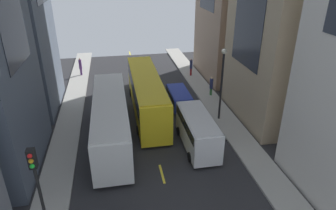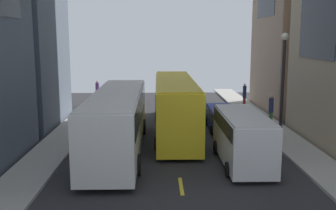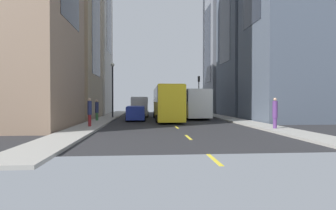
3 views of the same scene
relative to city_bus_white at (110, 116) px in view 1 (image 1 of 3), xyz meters
name	(u,v)px [view 1 (image 1 of 3)]	position (x,y,z in m)	size (l,w,h in m)	color
ground_plane	(146,114)	(3.19, 3.70, -2.01)	(39.97, 39.97, 0.00)	#28282B
sidewalk_west	(70,120)	(-3.71, 3.70, -1.93)	(2.16, 44.00, 0.15)	#9E9B93
sidewalk_east	(216,107)	(10.09, 3.70, -1.93)	(2.16, 44.00, 0.15)	#9E9B93
lane_stripe_2	(162,174)	(3.19, -5.30, -2.00)	(0.16, 2.00, 0.01)	yellow
lane_stripe_3	(150,130)	(3.19, 0.70, -2.00)	(0.16, 2.00, 0.01)	yellow
lane_stripe_4	(142,101)	(3.19, 6.70, -2.00)	(0.16, 2.00, 0.01)	yellow
lane_stripe_5	(137,80)	(3.19, 12.70, -2.00)	(0.16, 2.00, 0.01)	yellow
lane_stripe_6	(133,65)	(3.19, 18.70, -2.00)	(0.16, 2.00, 0.01)	yellow
lane_stripe_7	(130,53)	(3.19, 24.70, -2.00)	(0.16, 2.00, 0.01)	yellow
city_bus_white	(110,116)	(0.00, 0.00, 0.00)	(2.80, 12.56, 3.35)	silver
streetcar_yellow	(146,91)	(3.34, 4.16, 0.11)	(2.70, 12.88, 3.59)	yellow
delivery_van_white	(197,129)	(6.41, -2.44, -0.49)	(2.25, 5.93, 2.58)	white
car_blue_0	(179,97)	(6.65, 4.97, -1.11)	(2.01, 4.44, 1.52)	#2338AD
pedestrian_crossing_near	(211,85)	(10.44, 6.52, -0.76)	(0.35, 0.35, 2.06)	#336B38
pedestrian_walking_far	(80,66)	(-3.48, 15.51, -0.72)	(0.35, 0.35, 2.15)	#593372
pedestrian_crossing_mid	(191,66)	(9.90, 12.83, -0.71)	(0.32, 0.32, 2.14)	maroon
traffic_light_near_corner	(38,185)	(-3.03, -10.37, 2.27)	(0.32, 0.44, 5.94)	black
streetlamp_near	(222,77)	(9.51, 1.32, 2.11)	(0.44, 0.44, 6.40)	black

